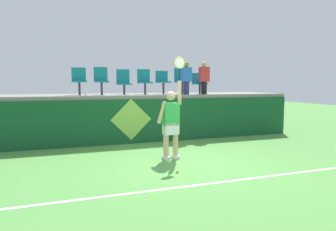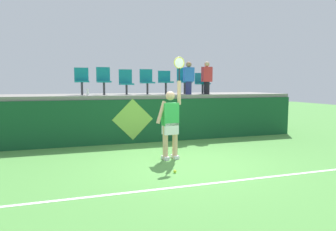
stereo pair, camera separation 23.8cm
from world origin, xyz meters
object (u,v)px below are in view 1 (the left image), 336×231
Objects in this scene: spectator_0 at (186,77)px; stadium_chair_3 at (144,80)px; stadium_chair_0 at (79,79)px; stadium_chair_4 at (163,81)px; spectator_1 at (204,77)px; tennis_player at (171,121)px; stadium_chair_1 at (101,79)px; tennis_ball at (177,171)px; water_bottle at (86,92)px; stadium_chair_5 at (181,79)px; stadium_chair_2 at (124,81)px; stadium_chair_6 at (199,82)px.

stadium_chair_3 is at bearing 161.59° from spectator_0.
stadium_chair_0 reaches higher than stadium_chair_4.
spectator_1 is at bearing 2.55° from spectator_0.
spectator_0 is (1.56, 2.72, 1.12)m from tennis_player.
stadium_chair_1 is 0.80× the size of spectator_1.
tennis_ball is 4.23m from water_bottle.
stadium_chair_1 is (-1.23, 3.17, 1.05)m from tennis_player.
stadium_chair_4 is at bearing 147.59° from spectator_0.
tennis_player reaches higher than water_bottle.
stadium_chair_3 is 1.35m from stadium_chair_5.
tennis_ball is 0.08× the size of stadium_chair_2.
spectator_1 reaches higher than stadium_chair_6.
stadium_chair_2 is 2.79m from spectator_1.
tennis_ball is at bearing -67.71° from water_bottle.
water_bottle is at bearing -161.37° from stadium_chair_3.
stadium_chair_5 is at bearing 11.43° from water_bottle.
stadium_chair_0 is 0.95× the size of stadium_chair_5.
stadium_chair_2 is 0.98× the size of stadium_chair_3.
tennis_ball is 0.32× the size of water_bottle.
stadium_chair_0 is 1.17× the size of stadium_chair_6.
stadium_chair_5 reaches higher than water_bottle.
water_bottle reaches higher than tennis_ball.
tennis_player is 3.85m from stadium_chair_0.
stadium_chair_1 reaches higher than stadium_chair_3.
water_bottle is (-1.49, 3.64, 1.55)m from tennis_ball.
stadium_chair_0 is 3.48m from stadium_chair_5.
tennis_player is at bearing -125.51° from stadium_chair_6.
spectator_1 reaches higher than spectator_0.
stadium_chair_4 is 1.45m from spectator_1.
stadium_chair_1 is 0.82× the size of spectator_0.
stadium_chair_3 is 0.76× the size of spectator_1.
stadium_chair_5 reaches higher than tennis_ball.
stadium_chair_6 is at bearing 9.37° from water_bottle.
stadium_chair_2 is (1.29, 0.68, 0.34)m from water_bottle.
stadium_chair_2 is at bearing 0.22° from stadium_chair_1.
tennis_ball is 4.86m from stadium_chair_4.
tennis_player is at bearing -105.39° from stadium_chair_4.
stadium_chair_4 is (2.65, 0.67, 0.37)m from water_bottle.
spectator_0 reaches higher than tennis_ball.
water_bottle is at bearing -78.69° from stadium_chair_0.
stadium_chair_3 is 0.65m from stadium_chair_4.
spectator_1 is at bearing 3.62° from water_bottle.
stadium_chair_1 is (0.55, 0.68, 0.40)m from water_bottle.
stadium_chair_5 is 0.46m from spectator_0.
stadium_chair_3 is at bearing -0.05° from stadium_chair_1.
stadium_chair_0 is at bearing -179.72° from stadium_chair_1.
stadium_chair_1 is at bearing 179.86° from stadium_chair_6.
stadium_chair_2 is at bearing 179.66° from stadium_chair_3.
stadium_chair_0 is 1.42m from stadium_chair_2.
spectator_0 is at bearing -12.40° from stadium_chair_2.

